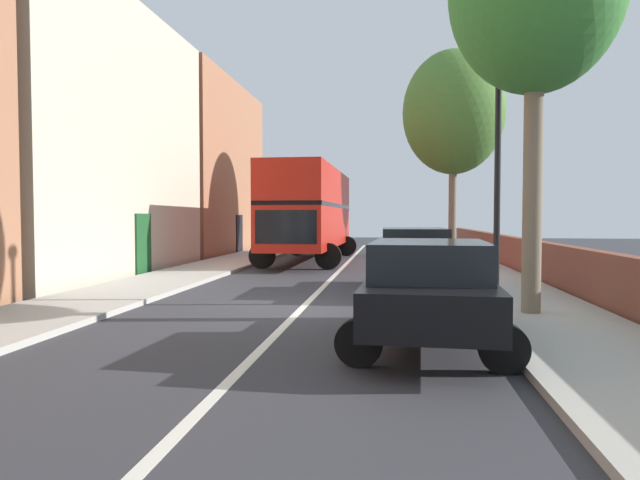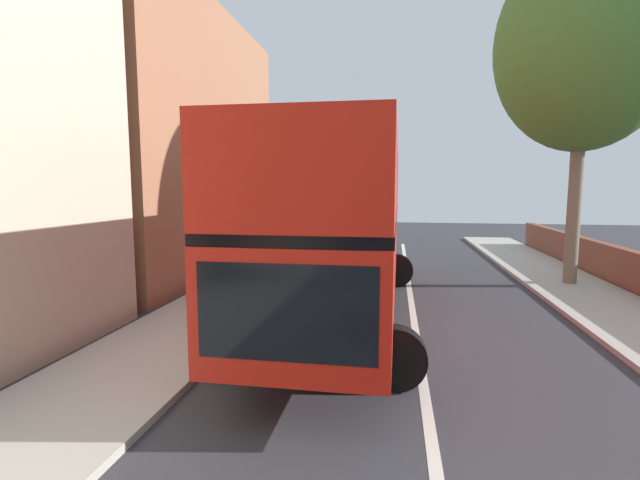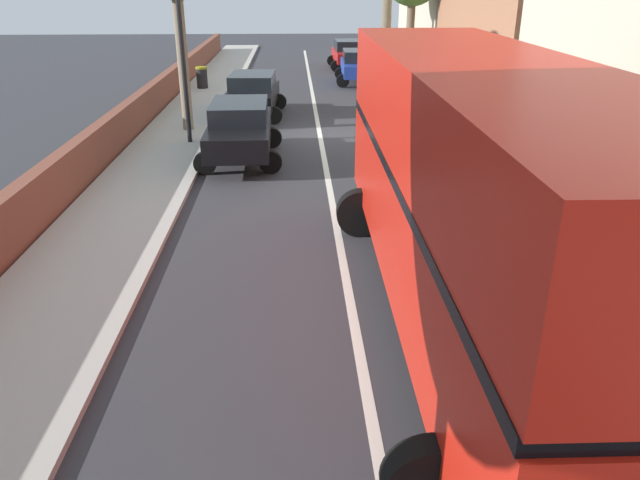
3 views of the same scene
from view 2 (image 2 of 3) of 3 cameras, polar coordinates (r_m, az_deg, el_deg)
The scene contains 2 objects.
double_decker_bus at distance 10.69m, azimuth 2.77°, elevation 2.57°, with size 3.64×10.98×4.06m.
street_tree_right_1 at distance 16.64m, azimuth 30.09°, elevation 20.26°, with size 5.11×5.11×10.30m.
Camera 2 is at (-0.51, 1.99, 3.13)m, focal length 25.70 mm.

